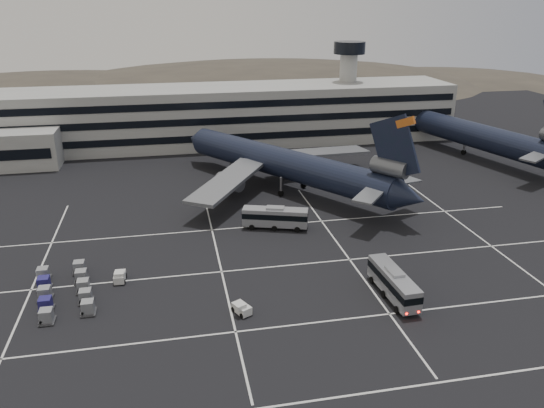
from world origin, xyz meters
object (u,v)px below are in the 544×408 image
(tug_a, at_px, (120,277))
(uld_cluster, at_px, (64,290))
(trijet_main, at_px, (287,164))
(bus_far, at_px, (275,217))
(bus_near, at_px, (394,282))

(tug_a, bearing_deg, uld_cluster, -158.46)
(trijet_main, bearing_deg, bus_far, -143.40)
(trijet_main, height_order, bus_near, trijet_main)
(bus_near, distance_m, tug_a, 34.68)
(bus_near, height_order, uld_cluster, bus_near)
(bus_near, bearing_deg, uld_cluster, 166.22)
(trijet_main, xyz_separation_m, uld_cluster, (-35.32, -32.14, -4.44))
(bus_far, bearing_deg, bus_near, -138.53)
(bus_far, height_order, tug_a, bus_far)
(trijet_main, xyz_separation_m, bus_far, (-5.75, -17.16, -3.26))
(bus_far, relative_size, tug_a, 4.22)
(trijet_main, bearing_deg, tug_a, -168.88)
(uld_cluster, bearing_deg, bus_near, -11.62)
(trijet_main, height_order, uld_cluster, trijet_main)
(bus_near, distance_m, uld_cluster, 40.35)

